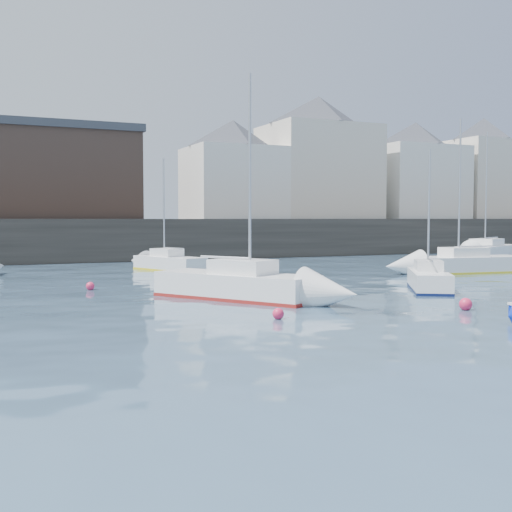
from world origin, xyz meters
name	(u,v)px	position (x,y,z in m)	size (l,w,h in m)	color
water	(464,346)	(0.00, 0.00, 0.00)	(220.00, 220.00, 0.00)	#2D4760
quay_wall	(128,239)	(0.00, 35.00, 1.50)	(90.00, 5.00, 3.00)	#28231E
land_strip	(86,235)	(0.00, 53.00, 1.40)	(90.00, 32.00, 2.80)	#28231E
bldg_east_a	(318,158)	(20.00, 42.00, 8.81)	(13.36, 13.36, 11.80)	beige
bldg_east_b	(415,171)	(31.00, 41.50, 7.87)	(11.88, 11.88, 9.95)	white
bldg_east_c	(483,169)	(40.00, 41.50, 8.37)	(11.14, 11.14, 10.95)	beige
bldg_east_d	(233,170)	(11.00, 41.50, 7.36)	(11.14, 11.14, 8.95)	white
warehouse	(30,174)	(-6.00, 43.00, 6.62)	(16.40, 10.40, 7.60)	#3D2D26
sailboat_b	(237,284)	(-1.47, 10.51, 0.54)	(5.17, 6.57, 8.30)	white
sailboat_c	(429,279)	(7.07, 9.92, 0.46)	(3.67, 4.58, 5.95)	white
sailboat_d	(468,264)	(14.72, 15.97, 0.51)	(6.87, 2.98, 8.48)	white
sailboat_f	(169,263)	(0.01, 24.36, 0.46)	(3.33, 5.27, 6.55)	white
sailboat_g	(488,251)	(25.80, 25.88, 0.54)	(7.82, 5.47, 9.53)	white
buoy_near	(278,319)	(-2.19, 5.50, 0.00)	(0.35, 0.35, 0.35)	#E22752
buoy_mid	(466,310)	(4.29, 4.66, 0.00)	(0.43, 0.43, 0.43)	#E22752
buoy_far	(90,290)	(-5.97, 15.84, 0.00)	(0.36, 0.36, 0.36)	#E22752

